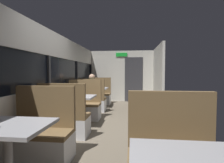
# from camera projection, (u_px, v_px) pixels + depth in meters

# --- Properties ---
(ground_plane) EXTENTS (3.30, 9.20, 0.02)m
(ground_plane) POSITION_uv_depth(u_px,v_px,m) (111.00, 132.00, 3.94)
(ground_plane) COLOR #665B4C
(carriage_window_panel_left) EXTENTS (0.09, 8.48, 2.30)m
(carriage_window_panel_left) POSITION_uv_depth(u_px,v_px,m) (48.00, 81.00, 4.04)
(carriage_window_panel_left) COLOR beige
(carriage_window_panel_left) RESTS_ON ground_plane
(carriage_end_bulkhead) EXTENTS (2.90, 0.11, 2.30)m
(carriage_end_bulkhead) POSITION_uv_depth(u_px,v_px,m) (123.00, 76.00, 8.04)
(carriage_end_bulkhead) COLOR beige
(carriage_end_bulkhead) RESTS_ON ground_plane
(carriage_aisle_panel_right) EXTENTS (0.08, 2.40, 2.30)m
(carriage_aisle_panel_right) POSITION_uv_depth(u_px,v_px,m) (158.00, 77.00, 6.70)
(carriage_aisle_panel_right) COLOR beige
(carriage_aisle_panel_right) RESTS_ON ground_plane
(dining_table_near_window) EXTENTS (0.90, 0.70, 0.74)m
(dining_table_near_window) POSITION_uv_depth(u_px,v_px,m) (7.00, 134.00, 1.93)
(dining_table_near_window) COLOR #9E9EA3
(dining_table_near_window) RESTS_ON ground_plane
(bench_near_window_facing_entry) EXTENTS (0.95, 0.50, 1.10)m
(bench_near_window_facing_entry) POSITION_uv_depth(u_px,v_px,m) (41.00, 138.00, 2.64)
(bench_near_window_facing_entry) COLOR silver
(bench_near_window_facing_entry) RESTS_ON ground_plane
(dining_table_mid_window) EXTENTS (0.90, 0.70, 0.74)m
(dining_table_mid_window) POSITION_uv_depth(u_px,v_px,m) (76.00, 100.00, 4.28)
(dining_table_mid_window) COLOR #9E9EA3
(dining_table_mid_window) RESTS_ON ground_plane
(bench_mid_window_facing_end) EXTENTS (0.95, 0.50, 1.10)m
(bench_mid_window_facing_end) POSITION_uv_depth(u_px,v_px,m) (65.00, 120.00, 3.60)
(bench_mid_window_facing_end) COLOR silver
(bench_mid_window_facing_end) RESTS_ON ground_plane
(bench_mid_window_facing_entry) EXTENTS (0.95, 0.50, 1.10)m
(bench_mid_window_facing_entry) POSITION_uv_depth(u_px,v_px,m) (84.00, 107.00, 4.99)
(bench_mid_window_facing_entry) COLOR silver
(bench_mid_window_facing_entry) RESTS_ON ground_plane
(dining_table_far_window) EXTENTS (0.90, 0.70, 0.74)m
(dining_table_far_window) POSITION_uv_depth(u_px,v_px,m) (96.00, 90.00, 6.63)
(dining_table_far_window) COLOR #9E9EA3
(dining_table_far_window) RESTS_ON ground_plane
(bench_far_window_facing_end) EXTENTS (0.95, 0.50, 1.10)m
(bench_far_window_facing_end) POSITION_uv_depth(u_px,v_px,m) (91.00, 102.00, 5.96)
(bench_far_window_facing_end) COLOR silver
(bench_far_window_facing_end) RESTS_ON ground_plane
(bench_far_window_facing_entry) EXTENTS (0.95, 0.50, 1.10)m
(bench_far_window_facing_entry) POSITION_uv_depth(u_px,v_px,m) (99.00, 96.00, 7.34)
(bench_far_window_facing_entry) COLOR silver
(bench_far_window_facing_entry) RESTS_ON ground_plane
(seated_passenger) EXTENTS (0.47, 0.55, 1.26)m
(seated_passenger) POSITION_uv_depth(u_px,v_px,m) (92.00, 95.00, 6.02)
(seated_passenger) COLOR #26262D
(seated_passenger) RESTS_ON ground_plane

